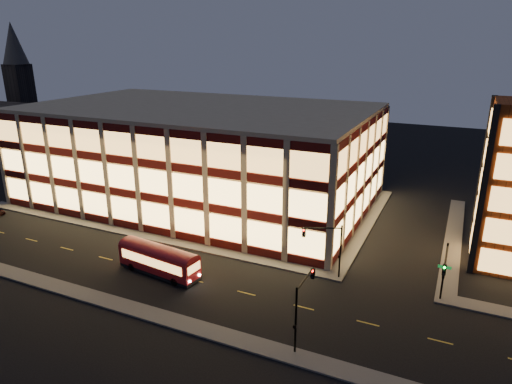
% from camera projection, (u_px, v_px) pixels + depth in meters
% --- Properties ---
extents(ground, '(200.00, 200.00, 0.00)m').
position_uv_depth(ground, '(152.00, 241.00, 56.69)').
color(ground, black).
rests_on(ground, ground).
extents(sidewalk_office_south, '(54.00, 2.00, 0.15)m').
position_uv_depth(sidewalk_office_south, '(138.00, 234.00, 58.72)').
color(sidewalk_office_south, '#514F4C').
rests_on(sidewalk_office_south, ground).
extents(sidewalk_office_east, '(2.00, 30.00, 0.15)m').
position_uv_depth(sidewalk_office_east, '(366.00, 223.00, 62.11)').
color(sidewalk_office_east, '#514F4C').
rests_on(sidewalk_office_east, ground).
extents(sidewalk_tower_west, '(2.00, 30.00, 0.15)m').
position_uv_depth(sidewalk_tower_west, '(453.00, 237.00, 57.72)').
color(sidewalk_tower_west, '#514F4C').
rests_on(sidewalk_tower_west, ground).
extents(sidewalk_near, '(100.00, 2.00, 0.15)m').
position_uv_depth(sidewalk_near, '(72.00, 291.00, 45.49)').
color(sidewalk_near, '#514F4C').
rests_on(sidewalk_near, ground).
extents(office_building, '(50.45, 30.45, 14.50)m').
position_uv_depth(office_building, '(201.00, 153.00, 70.09)').
color(office_building, tan).
rests_on(office_building, ground).
extents(church_tower, '(5.00, 5.00, 18.00)m').
position_uv_depth(church_tower, '(22.00, 101.00, 116.14)').
color(church_tower, '#2D2621').
rests_on(church_tower, ground).
extents(church_spire, '(6.00, 6.00, 10.00)m').
position_uv_depth(church_spire, '(13.00, 43.00, 111.68)').
color(church_spire, '#4C473F').
rests_on(church_spire, church_tower).
extents(traffic_signal_far, '(3.79, 1.87, 6.00)m').
position_uv_depth(traffic_signal_far, '(327.00, 242.00, 46.73)').
color(traffic_signal_far, black).
rests_on(traffic_signal_far, ground).
extents(traffic_signal_right, '(1.20, 4.37, 6.00)m').
position_uv_depth(traffic_signal_right, '(444.00, 268.00, 41.49)').
color(traffic_signal_right, black).
rests_on(traffic_signal_right, ground).
extents(traffic_signal_near, '(0.32, 4.45, 6.00)m').
position_uv_depth(traffic_signal_near, '(302.00, 299.00, 36.52)').
color(traffic_signal_near, black).
rests_on(traffic_signal_near, ground).
extents(trolley_bus, '(9.77, 3.53, 3.23)m').
position_uv_depth(trolley_bus, '(159.00, 258.00, 48.38)').
color(trolley_bus, maroon).
rests_on(trolley_bus, ground).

